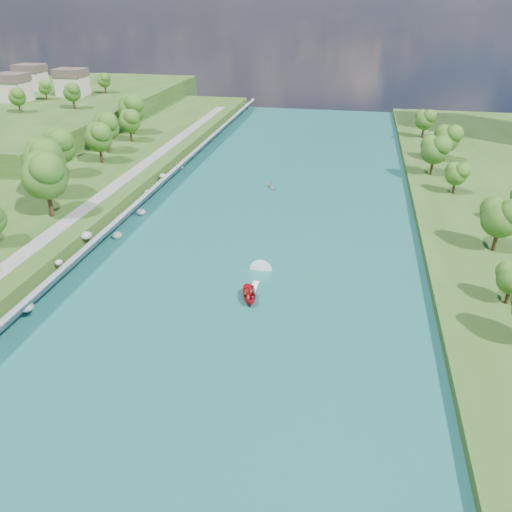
# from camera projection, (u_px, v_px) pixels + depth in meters

# --- Properties ---
(ground) EXTENTS (260.00, 260.00, 0.00)m
(ground) POSITION_uv_depth(u_px,v_px,m) (226.00, 314.00, 67.15)
(ground) COLOR #2D5119
(ground) RESTS_ON ground
(river_water) EXTENTS (55.00, 240.00, 0.10)m
(river_water) POSITION_uv_depth(u_px,v_px,m) (256.00, 248.00, 84.53)
(river_water) COLOR #185E50
(river_water) RESTS_ON ground
(ridge_west) EXTENTS (60.00, 120.00, 9.00)m
(ridge_west) POSITION_uv_depth(u_px,v_px,m) (53.00, 113.00, 162.11)
(ridge_west) COLOR #2D5119
(ridge_west) RESTS_ON ground
(riprap_bank) EXTENTS (4.37, 236.00, 4.05)m
(riprap_bank) POSITION_uv_depth(u_px,v_px,m) (111.00, 228.00, 87.52)
(riprap_bank) COLOR slate
(riprap_bank) RESTS_ON ground
(riverside_path) EXTENTS (3.00, 200.00, 0.10)m
(riverside_path) POSITION_uv_depth(u_px,v_px,m) (77.00, 215.00, 88.57)
(riverside_path) COLOR gray
(riverside_path) RESTS_ON berm_west
(ridge_houses) EXTENTS (29.50, 29.50, 8.40)m
(ridge_houses) POSITION_uv_depth(u_px,v_px,m) (39.00, 82.00, 163.47)
(ridge_houses) COLOR beige
(ridge_houses) RESTS_ON ridge_west
(trees_west) EXTENTS (18.18, 149.74, 13.72)m
(trees_west) POSITION_uv_depth(u_px,v_px,m) (3.00, 189.00, 83.14)
(trees_west) COLOR #265316
(trees_west) RESTS_ON berm_west
(trees_east) EXTENTS (18.25, 139.63, 10.75)m
(trees_east) POSITION_uv_depth(u_px,v_px,m) (469.00, 183.00, 95.64)
(trees_east) COLOR #265316
(trees_east) RESTS_ON berm_east
(trees_ridge) EXTENTS (20.80, 39.66, 8.74)m
(trees_ridge) POSITION_uv_depth(u_px,v_px,m) (62.00, 91.00, 149.53)
(trees_ridge) COLOR #265316
(trees_ridge) RESTS_ON ridge_west
(motorboat) EXTENTS (3.60, 19.22, 2.15)m
(motorboat) POSITION_uv_depth(u_px,v_px,m) (251.00, 291.00, 70.56)
(motorboat) COLOR #B70E19
(motorboat) RESTS_ON river_water
(raft) EXTENTS (3.13, 3.36, 1.53)m
(raft) POSITION_uv_depth(u_px,v_px,m) (272.00, 187.00, 110.83)
(raft) COLOR #999DA2
(raft) RESTS_ON river_water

